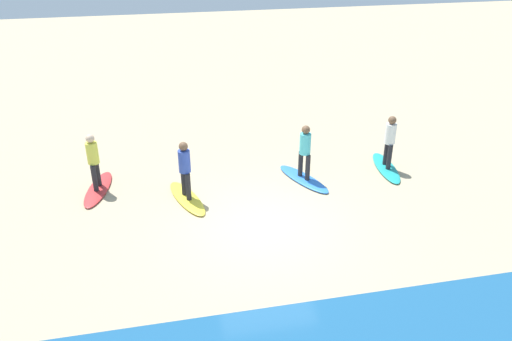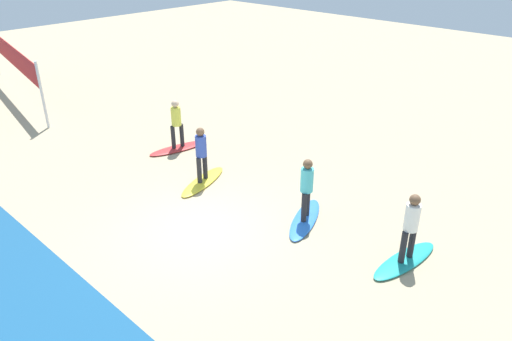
{
  "view_description": "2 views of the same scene",
  "coord_description": "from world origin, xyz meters",
  "px_view_note": "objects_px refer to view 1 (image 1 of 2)",
  "views": [
    {
      "loc": [
        2.36,
        10.48,
        7.12
      ],
      "look_at": [
        -0.1,
        -1.38,
        0.85
      ],
      "focal_mm": 35.53,
      "sensor_mm": 36.0,
      "label": 1
    },
    {
      "loc": [
        -7.99,
        6.43,
        6.71
      ],
      "look_at": [
        -0.42,
        -1.6,
        1.18
      ],
      "focal_mm": 34.09,
      "sensor_mm": 36.0,
      "label": 2
    }
  ],
  "objects_px": {
    "surfer_teal": "(390,138)",
    "surfboard_blue": "(303,179)",
    "surfboard_red": "(98,189)",
    "surfer_blue": "(305,148)",
    "surfer_red": "(93,158)",
    "surfboard_yellow": "(187,198)",
    "surfer_yellow": "(185,166)",
    "surfboard_teal": "(386,168)"
  },
  "relations": [
    {
      "from": "surfer_teal",
      "to": "surfboard_blue",
      "type": "height_order",
      "value": "surfer_teal"
    },
    {
      "from": "surfer_teal",
      "to": "surfboard_red",
      "type": "height_order",
      "value": "surfer_teal"
    },
    {
      "from": "surfboard_red",
      "to": "surfer_blue",
      "type": "bearing_deg",
      "value": 95.49
    },
    {
      "from": "surfboard_red",
      "to": "surfer_red",
      "type": "bearing_deg",
      "value": 11.3
    },
    {
      "from": "surfboard_blue",
      "to": "surfboard_yellow",
      "type": "xyz_separation_m",
      "value": [
        3.46,
        0.43,
        0.0
      ]
    },
    {
      "from": "surfboard_yellow",
      "to": "surfboard_red",
      "type": "relative_size",
      "value": 1.0
    },
    {
      "from": "surfboard_yellow",
      "to": "surfboard_red",
      "type": "distance_m",
      "value": 2.63
    },
    {
      "from": "surfer_yellow",
      "to": "surfer_red",
      "type": "xyz_separation_m",
      "value": [
        2.43,
        -1.03,
        0.0
      ]
    },
    {
      "from": "surfboard_teal",
      "to": "surfer_red",
      "type": "bearing_deg",
      "value": -85.72
    },
    {
      "from": "surfboard_blue",
      "to": "surfboard_yellow",
      "type": "distance_m",
      "value": 3.48
    },
    {
      "from": "surfer_yellow",
      "to": "surfer_red",
      "type": "relative_size",
      "value": 1.0
    },
    {
      "from": "surfer_teal",
      "to": "surfer_yellow",
      "type": "height_order",
      "value": "same"
    },
    {
      "from": "surfboard_yellow",
      "to": "surfer_red",
      "type": "bearing_deg",
      "value": -130.48
    },
    {
      "from": "surfboard_yellow",
      "to": "surfboard_red",
      "type": "bearing_deg",
      "value": -130.48
    },
    {
      "from": "surfboard_blue",
      "to": "surfer_blue",
      "type": "xyz_separation_m",
      "value": [
        0.0,
        -0.0,
        0.99
      ]
    },
    {
      "from": "surfboard_teal",
      "to": "surfer_red",
      "type": "height_order",
      "value": "surfer_red"
    },
    {
      "from": "surfboard_teal",
      "to": "surfer_blue",
      "type": "distance_m",
      "value": 2.88
    },
    {
      "from": "surfer_yellow",
      "to": "surfer_red",
      "type": "bearing_deg",
      "value": -22.91
    },
    {
      "from": "surfer_blue",
      "to": "surfer_yellow",
      "type": "relative_size",
      "value": 1.0
    },
    {
      "from": "surfer_teal",
      "to": "surfboard_red",
      "type": "distance_m",
      "value": 8.65
    },
    {
      "from": "surfboard_teal",
      "to": "surfboard_blue",
      "type": "relative_size",
      "value": 1.0
    },
    {
      "from": "surfer_teal",
      "to": "surfboard_red",
      "type": "bearing_deg",
      "value": -2.8
    },
    {
      "from": "surfboard_teal",
      "to": "surfer_yellow",
      "type": "xyz_separation_m",
      "value": [
        6.15,
        0.61,
        0.99
      ]
    },
    {
      "from": "surfer_blue",
      "to": "surfer_red",
      "type": "xyz_separation_m",
      "value": [
        5.89,
        -0.6,
        0.0
      ]
    },
    {
      "from": "surfboard_blue",
      "to": "surfer_blue",
      "type": "bearing_deg",
      "value": 156.44
    },
    {
      "from": "surfboard_blue",
      "to": "surfer_red",
      "type": "xyz_separation_m",
      "value": [
        5.89,
        -0.6,
        0.99
      ]
    },
    {
      "from": "surfer_teal",
      "to": "surfer_yellow",
      "type": "bearing_deg",
      "value": 5.62
    },
    {
      "from": "surfer_blue",
      "to": "surfboard_blue",
      "type": "bearing_deg",
      "value": 90.0
    },
    {
      "from": "surfboard_blue",
      "to": "surfer_yellow",
      "type": "height_order",
      "value": "surfer_yellow"
    },
    {
      "from": "surfer_blue",
      "to": "surfboard_yellow",
      "type": "relative_size",
      "value": 0.78
    },
    {
      "from": "surfboard_teal",
      "to": "surfer_blue",
      "type": "xyz_separation_m",
      "value": [
        2.69,
        0.18,
        0.99
      ]
    },
    {
      "from": "surfboard_blue",
      "to": "surfboard_red",
      "type": "bearing_deg",
      "value": -119.37
    },
    {
      "from": "surfer_red",
      "to": "surfboard_red",
      "type": "bearing_deg",
      "value": -90.0
    },
    {
      "from": "surfer_blue",
      "to": "surfboard_red",
      "type": "bearing_deg",
      "value": -5.81
    },
    {
      "from": "surfer_blue",
      "to": "surfboard_red",
      "type": "height_order",
      "value": "surfer_blue"
    },
    {
      "from": "surfboard_yellow",
      "to": "surfboard_red",
      "type": "height_order",
      "value": "same"
    },
    {
      "from": "surfer_blue",
      "to": "surfboard_yellow",
      "type": "height_order",
      "value": "surfer_blue"
    },
    {
      "from": "surfboard_teal",
      "to": "surfboard_blue",
      "type": "height_order",
      "value": "same"
    },
    {
      "from": "surfboard_yellow",
      "to": "surfer_yellow",
      "type": "height_order",
      "value": "surfer_yellow"
    },
    {
      "from": "surfboard_yellow",
      "to": "surfer_yellow",
      "type": "xyz_separation_m",
      "value": [
        0.0,
        0.0,
        0.99
      ]
    },
    {
      "from": "surfboard_teal",
      "to": "surfer_yellow",
      "type": "height_order",
      "value": "surfer_yellow"
    },
    {
      "from": "surfboard_yellow",
      "to": "surfboard_red",
      "type": "xyz_separation_m",
      "value": [
        2.43,
        -1.03,
        0.0
      ]
    }
  ]
}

